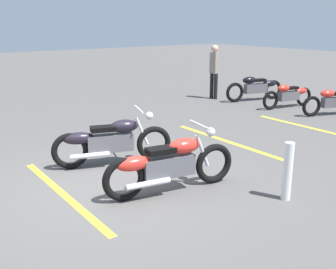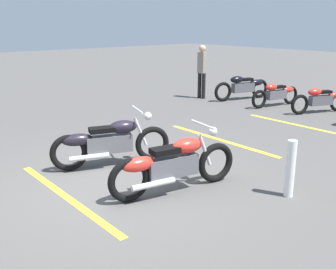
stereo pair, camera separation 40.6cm
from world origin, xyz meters
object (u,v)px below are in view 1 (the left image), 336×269
(motorcycle_dark_foreground, at_px, (110,141))
(bystander_secondary, at_px, (214,69))
(motorcycle_row_far_right, at_px, (256,87))
(motorcycle_row_right, at_px, (289,95))
(bollard_post, at_px, (288,171))
(motorcycle_bright_foreground, at_px, (168,164))
(motorcycle_row_center, at_px, (334,101))

(motorcycle_dark_foreground, height_order, bystander_secondary, bystander_secondary)
(motorcycle_row_far_right, distance_m, bystander_secondary, 1.53)
(motorcycle_row_right, height_order, bollard_post, bollard_post)
(motorcycle_dark_foreground, height_order, motorcycle_row_right, motorcycle_dark_foreground)
(motorcycle_bright_foreground, relative_size, motorcycle_row_right, 1.16)
(motorcycle_row_center, height_order, bollard_post, bollard_post)
(motorcycle_row_right, xyz_separation_m, bollard_post, (-5.51, -4.13, 0.05))
(motorcycle_bright_foreground, distance_m, bollard_post, 1.79)
(motorcycle_row_right, bearing_deg, motorcycle_dark_foreground, 19.75)
(motorcycle_row_right, relative_size, bystander_secondary, 1.05)
(motorcycle_row_right, distance_m, motorcycle_row_far_right, 1.38)
(motorcycle_row_center, xyz_separation_m, bollard_post, (-5.70, -2.74, 0.05))
(bollard_post, bearing_deg, motorcycle_bright_foreground, 134.75)
(motorcycle_row_center, distance_m, motorcycle_row_far_right, 2.78)
(motorcycle_bright_foreground, bearing_deg, motorcycle_row_far_right, 42.48)
(motorcycle_bright_foreground, xyz_separation_m, bollard_post, (1.26, -1.27, -0.02))
(bystander_secondary, xyz_separation_m, bollard_post, (-4.64, -6.59, -0.56))
(motorcycle_dark_foreground, relative_size, motorcycle_row_far_right, 1.02)
(bystander_secondary, distance_m, bollard_post, 8.08)
(bystander_secondary, bearing_deg, motorcycle_row_far_right, 123.49)
(motorcycle_bright_foreground, distance_m, motorcycle_row_center, 7.11)
(motorcycle_row_far_right, bearing_deg, bystander_secondary, -34.73)
(motorcycle_dark_foreground, distance_m, bollard_post, 3.21)
(motorcycle_bright_foreground, distance_m, bystander_secondary, 7.96)
(motorcycle_row_center, relative_size, motorcycle_row_right, 0.97)
(motorcycle_row_center, bearing_deg, bystander_secondary, -54.10)
(motorcycle_bright_foreground, bearing_deg, bollard_post, -34.64)
(motorcycle_row_right, bearing_deg, motorcycle_bright_foreground, 32.54)
(motorcycle_dark_foreground, distance_m, motorcycle_row_center, 7.08)
(bollard_post, bearing_deg, motorcycle_row_far_right, 44.73)
(motorcycle_bright_foreground, xyz_separation_m, motorcycle_row_right, (6.77, 2.86, -0.07))
(motorcycle_row_right, xyz_separation_m, motorcycle_row_far_right, (0.05, 1.38, 0.05))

